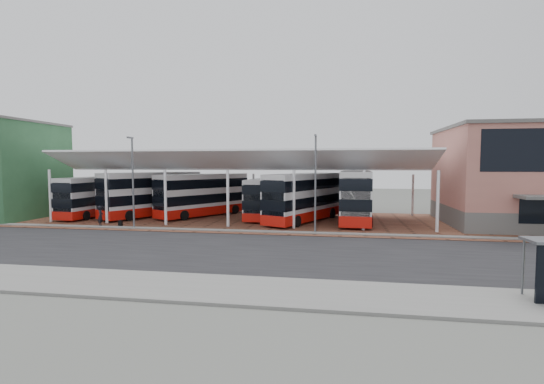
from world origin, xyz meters
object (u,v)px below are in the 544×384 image
(bus_0, at_px, (98,196))
(bus_3, at_px, (266,198))
(bus_4, at_px, (304,198))
(bus_1, at_px, (152,194))
(bus_5, at_px, (356,196))
(pedestrian, at_px, (101,216))
(bus_2, at_px, (203,195))

(bus_0, xyz_separation_m, bus_3, (18.44, 1.79, -0.07))
(bus_0, distance_m, bus_4, 22.69)
(bus_0, relative_size, bus_4, 0.91)
(bus_1, relative_size, bus_5, 0.94)
(bus_4, distance_m, pedestrian, 19.17)
(bus_3, xyz_separation_m, pedestrian, (-13.81, -8.46, -1.11))
(bus_1, bearing_deg, bus_0, -145.23)
(bus_0, bearing_deg, bus_4, 4.18)
(pedestrian, bearing_deg, bus_0, 15.80)
(bus_2, bearing_deg, bus_5, 27.16)
(bus_4, bearing_deg, pedestrian, -136.40)
(bus_0, xyz_separation_m, bus_2, (11.45, 1.82, 0.16))
(bus_3, distance_m, bus_4, 4.77)
(bus_0, bearing_deg, pedestrian, -50.10)
(bus_2, distance_m, bus_4, 11.45)
(bus_1, relative_size, bus_4, 0.99)
(bus_1, bearing_deg, bus_5, 27.78)
(bus_2, xyz_separation_m, bus_5, (16.30, -1.16, 0.20))
(bus_4, bearing_deg, bus_2, -166.65)
(bus_2, height_order, bus_5, bus_5)
(bus_1, bearing_deg, bus_2, 39.41)
(bus_1, relative_size, bus_2, 1.06)
(bus_0, height_order, pedestrian, bus_0)
(bus_3, bearing_deg, bus_5, -3.58)
(bus_0, height_order, bus_1, bus_1)
(bus_2, bearing_deg, bus_3, 30.98)
(bus_1, bearing_deg, pedestrian, -72.83)
(bus_0, distance_m, bus_3, 18.53)
(bus_0, height_order, bus_5, bus_5)
(bus_2, bearing_deg, bus_4, 20.23)
(bus_3, height_order, bus_4, bus_4)
(bus_0, distance_m, bus_1, 6.09)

